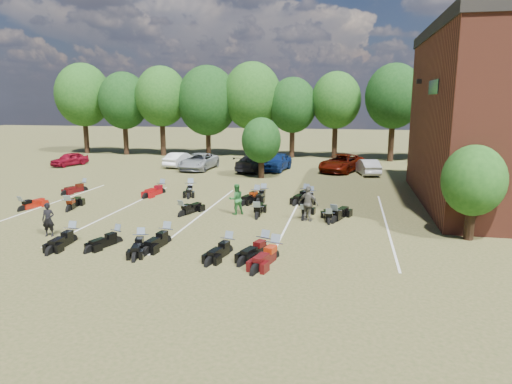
% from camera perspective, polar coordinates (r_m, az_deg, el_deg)
% --- Properties ---
extents(ground, '(160.00, 160.00, 0.00)m').
position_cam_1_polar(ground, '(22.20, -1.83, -5.07)').
color(ground, brown).
rests_on(ground, ground).
extents(car_0, '(2.55, 4.03, 1.28)m').
position_cam_1_polar(car_0, '(47.89, -22.27, 3.82)').
color(car_0, maroon).
rests_on(car_0, ground).
extents(car_1, '(2.15, 4.37, 1.38)m').
position_cam_1_polar(car_1, '(44.22, -9.43, 4.02)').
color(car_1, silver).
rests_on(car_1, ground).
extents(car_2, '(2.73, 5.44, 1.48)m').
position_cam_1_polar(car_2, '(42.21, -7.19, 3.80)').
color(car_2, gray).
rests_on(car_2, ground).
extents(car_3, '(3.57, 5.69, 1.54)m').
position_cam_1_polar(car_3, '(40.73, 0.08, 3.66)').
color(car_3, black).
rests_on(car_3, ground).
extents(car_4, '(2.60, 4.94, 1.60)m').
position_cam_1_polar(car_4, '(41.33, 2.56, 3.81)').
color(car_4, navy).
rests_on(car_4, ground).
extents(car_5, '(2.30, 4.26, 1.33)m').
position_cam_1_polar(car_5, '(40.23, 13.73, 3.08)').
color(car_5, '#B9BAB4').
rests_on(car_5, ground).
extents(car_6, '(4.48, 6.13, 1.55)m').
position_cam_1_polar(car_6, '(41.34, 10.67, 3.58)').
color(car_6, '#4E0E04').
rests_on(car_6, ground).
extents(car_7, '(2.35, 5.22, 1.49)m').
position_cam_1_polar(car_7, '(40.50, 22.37, 2.71)').
color(car_7, '#3D3C41').
rests_on(car_7, ground).
extents(person_black, '(0.65, 0.50, 1.60)m').
position_cam_1_polar(person_black, '(23.51, -24.53, -3.17)').
color(person_black, black).
rests_on(person_black, ground).
extents(person_green, '(1.07, 1.01, 1.74)m').
position_cam_1_polar(person_green, '(25.47, -2.50, -0.89)').
color(person_green, '#296F30').
rests_on(person_green, ground).
extents(person_grey, '(1.20, 0.81, 1.89)m').
position_cam_1_polar(person_grey, '(24.14, 6.55, -1.47)').
color(person_grey, '#555349').
rests_on(person_grey, ground).
extents(motorcycle_0, '(0.84, 2.36, 1.30)m').
position_cam_1_polar(motorcycle_0, '(22.38, -21.96, -5.79)').
color(motorcycle_0, black).
rests_on(motorcycle_0, ground).
extents(motorcycle_1, '(1.32, 2.20, 1.17)m').
position_cam_1_polar(motorcycle_1, '(21.55, -16.98, -6.09)').
color(motorcycle_1, black).
rests_on(motorcycle_1, ground).
extents(motorcycle_2, '(1.02, 2.44, 1.32)m').
position_cam_1_polar(motorcycle_2, '(21.03, -11.12, -6.24)').
color(motorcycle_2, black).
rests_on(motorcycle_2, ground).
extents(motorcycle_3, '(1.27, 2.30, 1.22)m').
position_cam_1_polar(motorcycle_3, '(20.57, -14.14, -6.78)').
color(motorcycle_3, black).
rests_on(motorcycle_3, ground).
extents(motorcycle_4, '(1.18, 2.34, 1.25)m').
position_cam_1_polar(motorcycle_4, '(19.40, -3.50, -7.56)').
color(motorcycle_4, black).
rests_on(motorcycle_4, ground).
extents(motorcycle_5, '(1.50, 2.49, 1.32)m').
position_cam_1_polar(motorcycle_5, '(19.38, 1.01, -7.57)').
color(motorcycle_5, black).
rests_on(motorcycle_5, ground).
extents(motorcycle_6, '(1.38, 2.59, 1.38)m').
position_cam_1_polar(motorcycle_6, '(18.67, 2.30, -8.32)').
color(motorcycle_6, '#43090B').
rests_on(motorcycle_6, ground).
extents(motorcycle_7, '(1.17, 2.28, 1.21)m').
position_cam_1_polar(motorcycle_7, '(29.69, -27.15, -2.10)').
color(motorcycle_7, '#9B180B').
rests_on(motorcycle_7, ground).
extents(motorcycle_8, '(1.28, 2.51, 1.34)m').
position_cam_1_polar(motorcycle_8, '(28.48, -22.34, -2.22)').
color(motorcycle_8, black).
rests_on(motorcycle_8, ground).
extents(motorcycle_9, '(1.44, 2.39, 1.27)m').
position_cam_1_polar(motorcycle_9, '(25.56, -9.19, -2.99)').
color(motorcycle_9, black).
rests_on(motorcycle_9, ground).
extents(motorcycle_10, '(0.92, 2.44, 1.33)m').
position_cam_1_polar(motorcycle_10, '(24.77, 0.12, -3.30)').
color(motorcycle_10, black).
rests_on(motorcycle_10, ground).
extents(motorcycle_11, '(0.97, 2.23, 1.20)m').
position_cam_1_polar(motorcycle_11, '(24.66, 5.97, -3.44)').
color(motorcycle_11, black).
rests_on(motorcycle_11, ground).
extents(motorcycle_12, '(0.94, 2.13, 1.15)m').
position_cam_1_polar(motorcycle_12, '(24.02, 9.03, -3.92)').
color(motorcycle_12, black).
rests_on(motorcycle_12, ground).
extents(motorcycle_13, '(1.56, 2.60, 1.38)m').
position_cam_1_polar(motorcycle_13, '(24.31, 9.76, -3.76)').
color(motorcycle_13, black).
rests_on(motorcycle_13, ground).
extents(motorcycle_14, '(1.34, 2.33, 1.24)m').
position_cam_1_polar(motorcycle_14, '(34.35, -20.71, 0.13)').
color(motorcycle_14, '#41090A').
rests_on(motorcycle_14, ground).
extents(motorcycle_15, '(1.30, 2.57, 1.37)m').
position_cam_1_polar(motorcycle_15, '(31.97, -11.68, -0.16)').
color(motorcycle_15, '#9F0B0F').
rests_on(motorcycle_15, ground).
extents(motorcycle_16, '(1.41, 2.61, 1.39)m').
position_cam_1_polar(motorcycle_16, '(31.79, -8.15, -0.10)').
color(motorcycle_16, black).
rests_on(motorcycle_16, ground).
extents(motorcycle_17, '(1.41, 2.55, 1.35)m').
position_cam_1_polar(motorcycle_17, '(29.19, 0.03, -1.02)').
color(motorcycle_17, black).
rests_on(motorcycle_17, ground).
extents(motorcycle_18, '(0.77, 2.34, 1.30)m').
position_cam_1_polar(motorcycle_18, '(29.83, 0.92, -0.75)').
color(motorcycle_18, black).
rests_on(motorcycle_18, ground).
extents(motorcycle_19, '(0.81, 2.16, 1.18)m').
position_cam_1_polar(motorcycle_19, '(29.55, 6.88, -0.95)').
color(motorcycle_19, black).
rests_on(motorcycle_19, ground).
extents(motorcycle_20, '(1.41, 2.62, 1.39)m').
position_cam_1_polar(motorcycle_20, '(29.53, 6.22, -0.94)').
color(motorcycle_20, black).
rests_on(motorcycle_20, ground).
extents(tree_line, '(56.00, 6.00, 9.79)m').
position_cam_1_polar(tree_line, '(50.05, 4.80, 11.44)').
color(tree_line, black).
rests_on(tree_line, ground).
extents(young_tree_near_building, '(2.80, 2.80, 4.16)m').
position_cam_1_polar(young_tree_near_building, '(22.68, 25.55, 1.29)').
color(young_tree_near_building, black).
rests_on(young_tree_near_building, ground).
extents(young_tree_midfield, '(3.20, 3.20, 4.70)m').
position_cam_1_polar(young_tree_midfield, '(37.00, 0.67, 6.48)').
color(young_tree_midfield, black).
rests_on(young_tree_midfield, ground).
extents(parking_lines, '(20.10, 14.00, 0.01)m').
position_cam_1_polar(parking_lines, '(25.78, -6.80, -2.78)').
color(parking_lines, silver).
rests_on(parking_lines, ground).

